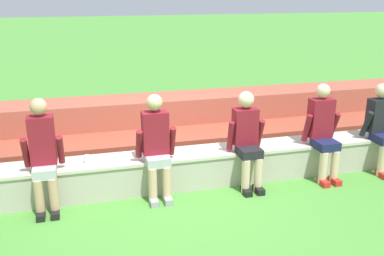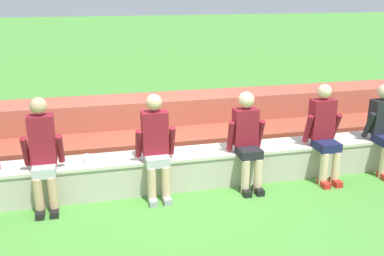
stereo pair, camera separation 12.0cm
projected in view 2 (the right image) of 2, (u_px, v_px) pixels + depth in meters
The scene contains 9 objects.
ground_plane at pixel (182, 193), 5.81m from camera, with size 80.00×80.00×0.00m, color #4C9338.
stone_seating_wall at pixel (178, 168), 5.96m from camera, with size 8.65×0.52×0.48m.
brick_bleachers at pixel (160, 129), 7.29m from camera, with size 11.23×1.53×0.86m.
person_left_of_center at pixel (43, 153), 5.20m from camera, with size 0.48×0.50×1.40m.
person_center at pixel (156, 145), 5.51m from camera, with size 0.51×0.49×1.37m.
person_right_of_center at pixel (247, 138), 5.81m from camera, with size 0.50×0.57×1.32m.
person_far_right at pixel (324, 131), 6.06m from camera, with size 0.51×0.57×1.36m.
person_rightmost_edge at pixel (384, 127), 6.28m from camera, with size 0.50×0.56×1.31m.
plastic_cup_left_end at pixel (87, 158), 5.57m from camera, with size 0.08×0.08×0.11m, color white.
Camera 2 is at (-1.11, -5.15, 2.62)m, focal length 40.45 mm.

